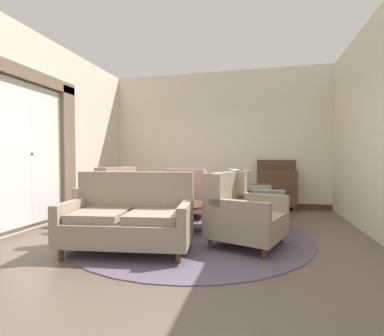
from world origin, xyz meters
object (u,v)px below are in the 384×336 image
porcelain_vase (182,193)px  sideboard (276,187)px  armchair_far_left (108,200)px  settee (129,219)px  side_table (262,198)px  armchair_beside_settee (187,196)px  armchair_near_window (249,202)px  armchair_back_corner (242,215)px  coffee_table (180,208)px

porcelain_vase → sideboard: size_ratio=0.33×
porcelain_vase → armchair_far_left: 1.45m
settee → side_table: settee is taller
porcelain_vase → side_table: size_ratio=0.55×
armchair_beside_settee → armchair_near_window: armchair_near_window is taller
side_table → armchair_far_left: bearing=-157.9°
armchair_back_corner → coffee_table: bearing=84.0°
coffee_table → armchair_near_window: 1.18m
coffee_table → armchair_far_left: size_ratio=0.91×
porcelain_vase → armchair_beside_settee: 1.15m
settee → armchair_back_corner: bearing=14.5°
settee → side_table: (1.65, 2.31, -0.00)m
porcelain_vase → armchair_near_window: size_ratio=0.37×
armchair_beside_settee → armchair_back_corner: bearing=127.8°
settee → armchair_far_left: 1.59m
armchair_back_corner → armchair_far_left: size_ratio=1.10×
armchair_beside_settee → armchair_near_window: 1.35m
armchair_back_corner → armchair_beside_settee: size_ratio=1.16×
coffee_table → sideboard: bearing=55.7°
armchair_far_left → armchair_near_window: armchair_far_left is taller
armchair_back_corner → sideboard: (0.60, 2.84, 0.10)m
coffee_table → porcelain_vase: bearing=-33.7°
porcelain_vase → sideboard: 2.85m
porcelain_vase → side_table: 1.80m
porcelain_vase → armchair_far_left: armchair_far_left is taller
armchair_far_left → side_table: 2.86m
armchair_far_left → armchair_beside_settee: (1.21, 0.89, -0.02)m
armchair_far_left → armchair_beside_settee: bearing=140.8°
coffee_table → armchair_far_left: (-1.37, 0.19, 0.06)m
sideboard → armchair_near_window: bearing=-106.3°
coffee_table → armchair_far_left: bearing=172.3°
coffee_table → armchair_near_window: armchair_near_window is taller
coffee_table → armchair_back_corner: bearing=-26.1°
sideboard → settee: bearing=-120.1°
armchair_back_corner → armchair_near_window: size_ratio=1.10×
porcelain_vase → settee: 1.11m
armchair_far_left → coffee_table: bearing=96.7°
coffee_table → porcelain_vase: (0.05, -0.04, 0.24)m
coffee_table → settee: bearing=-109.1°
coffee_table → armchair_beside_settee: bearing=98.1°
armchair_beside_settee → porcelain_vase: bearing=102.0°
coffee_table → side_table: side_table is taller
coffee_table → side_table: (1.28, 1.26, 0.03)m
porcelain_vase → armchair_beside_settee: (-0.21, 1.12, -0.20)m
armchair_near_window → coffee_table: bearing=102.4°
porcelain_vase → armchair_near_window: bearing=28.2°
settee → armchair_near_window: bearing=39.7°
armchair_far_left → sideboard: size_ratio=0.90×
porcelain_vase → armchair_far_left: (-1.42, 0.22, -0.18)m
armchair_far_left → side_table: (2.65, 1.08, -0.03)m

